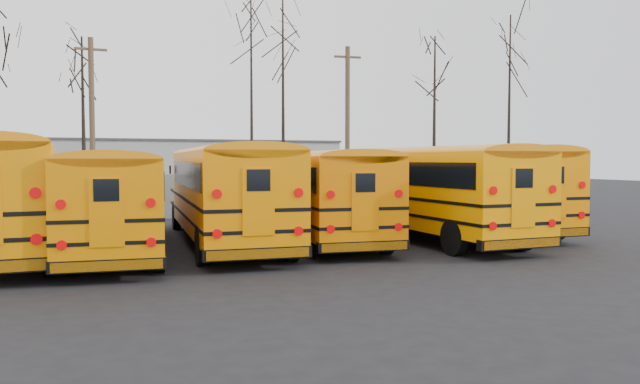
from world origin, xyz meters
name	(u,v)px	position (x,y,z in m)	size (l,w,h in m)	color
ground	(302,253)	(0.00, 0.00, 0.00)	(120.00, 120.00, 0.00)	black
fence	(216,195)	(0.00, 12.00, 1.00)	(40.00, 0.04, 2.00)	gray
distant_building	(189,168)	(2.00, 32.00, 2.00)	(22.00, 8.00, 4.00)	beige
bus_a	(3,186)	(-7.89, 2.68, 1.94)	(3.01, 11.93, 3.32)	black
bus_b	(117,193)	(-4.91, 1.74, 1.71)	(3.42, 10.62, 2.92)	black
bus_c	(226,186)	(-1.66, 2.36, 1.85)	(3.35, 11.42, 3.16)	black
bus_d	(317,187)	(1.39, 2.45, 1.76)	(3.52, 10.89, 3.00)	black
bus_e	(423,184)	(4.87, 1.58, 1.84)	(2.76, 11.29, 3.15)	black
bus_f	(465,181)	(7.65, 3.21, 1.86)	(3.10, 11.45, 3.18)	black
utility_pole_left	(92,123)	(-5.28, 16.22, 4.45)	(1.54, 0.27, 8.66)	brown
utility_pole_right	(347,123)	(9.67, 18.90, 4.95)	(1.72, 0.30, 9.63)	brown
tree_3	(83,124)	(-5.67, 18.00, 4.50)	(0.26, 0.26, 9.01)	black
tree_4	(251,99)	(2.90, 16.46, 5.95)	(0.26, 0.26, 11.89)	black
tree_5	(283,98)	(5.06, 17.57, 6.21)	(0.26, 0.26, 12.42)	black
tree_6	(434,122)	(12.96, 14.12, 4.81)	(0.26, 0.26, 9.62)	black
tree_7	(509,110)	(17.85, 13.80, 5.57)	(0.26, 0.26, 11.15)	black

